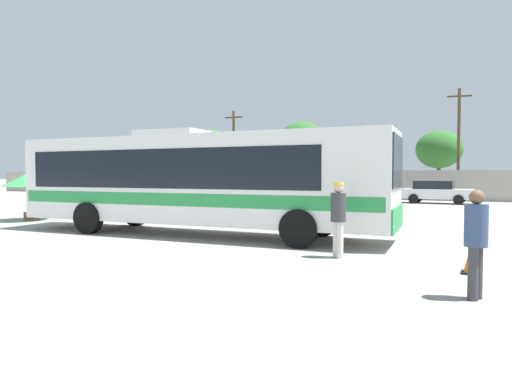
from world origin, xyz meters
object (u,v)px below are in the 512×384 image
at_px(roadside_tree_left, 210,148).
at_px(roadside_tree_midleft, 301,141).
at_px(parked_car_rightmost_white, 436,191).
at_px(roadside_tree_midright, 439,150).
at_px(parked_car_leftmost_black, 207,188).
at_px(coach_bus_white_green, 193,179).
at_px(attendant_by_bus_door, 338,215).
at_px(parked_car_second_silver, 278,189).
at_px(utility_pole_far, 234,151).
at_px(passenger_waiting_on_apron, 476,238).
at_px(utility_pole_near, 459,142).
at_px(parked_car_third_dark_blue, 348,191).
at_px(traffic_cone_on_apron, 472,258).
at_px(vendor_umbrella_near_gate_green, 31,180).

relative_size(roadside_tree_left, roadside_tree_midleft, 0.96).
bearing_deg(parked_car_rightmost_white, roadside_tree_midright, 90.65).
bearing_deg(parked_car_leftmost_black, coach_bus_white_green, -61.21).
distance_m(attendant_by_bus_door, parked_car_second_silver, 24.17).
xyz_separation_m(utility_pole_far, roadside_tree_midleft, (6.69, 0.10, 0.80)).
relative_size(parked_car_rightmost_white, roadside_tree_midleft, 0.69).
bearing_deg(passenger_waiting_on_apron, utility_pole_near, 89.79).
bearing_deg(parked_car_second_silver, utility_pole_far, 139.61).
distance_m(parked_car_second_silver, parked_car_third_dark_blue, 5.67).
bearing_deg(roadside_tree_midright, parked_car_leftmost_black, -151.31).
height_order(utility_pole_near, traffic_cone_on_apron, utility_pole_near).
relative_size(parked_car_leftmost_black, utility_pole_near, 0.49).
bearing_deg(traffic_cone_on_apron, coach_bus_white_green, 161.05).
height_order(coach_bus_white_green, parked_car_third_dark_blue, coach_bus_white_green).
xyz_separation_m(coach_bus_white_green, traffic_cone_on_apron, (8.09, -2.78, -1.52)).
distance_m(coach_bus_white_green, vendor_umbrella_near_gate_green, 8.73).
bearing_deg(roadside_tree_midright, roadside_tree_midleft, -161.05).
distance_m(parked_car_rightmost_white, traffic_cone_on_apron, 22.69).
xyz_separation_m(parked_car_second_silver, utility_pole_far, (-6.70, 5.70, 3.35)).
xyz_separation_m(parked_car_leftmost_black, utility_pole_near, (19.14, 6.53, 3.75)).
bearing_deg(roadside_tree_left, parked_car_second_silver, -34.35).
xyz_separation_m(attendant_by_bus_door, parked_car_second_silver, (-9.87, 22.06, -0.22)).
bearing_deg(traffic_cone_on_apron, parked_car_rightmost_white, 93.30).
relative_size(passenger_waiting_on_apron, vendor_umbrella_near_gate_green, 0.76).
xyz_separation_m(attendant_by_bus_door, parked_car_leftmost_black, (-16.24, 22.09, -0.22)).
xyz_separation_m(attendant_by_bus_door, utility_pole_near, (2.90, 28.62, 3.53)).
height_order(parked_car_leftmost_black, parked_car_third_dark_blue, parked_car_leftmost_black).
bearing_deg(parked_car_third_dark_blue, roadside_tree_midleft, 130.25).
height_order(passenger_waiting_on_apron, parked_car_third_dark_blue, passenger_waiting_on_apron).
bearing_deg(parked_car_leftmost_black, parked_car_rightmost_white, -0.20).
height_order(coach_bus_white_green, passenger_waiting_on_apron, coach_bus_white_green).
height_order(parked_car_leftmost_black, utility_pole_far, utility_pole_far).
distance_m(coach_bus_white_green, roadside_tree_midleft, 26.30).
height_order(coach_bus_white_green, attendant_by_bus_door, coach_bus_white_green).
bearing_deg(parked_car_third_dark_blue, attendant_by_bus_door, -78.64).
bearing_deg(utility_pole_far, roadside_tree_midleft, 0.86).
bearing_deg(roadside_tree_midleft, attendant_by_bus_door, -70.47).
relative_size(parked_car_leftmost_black, roadside_tree_midright, 0.74).
bearing_deg(coach_bus_white_green, roadside_tree_left, 118.36).
bearing_deg(coach_bus_white_green, passenger_waiting_on_apron, -30.53).
relative_size(parked_car_rightmost_white, roadside_tree_left, 0.72).
bearing_deg(roadside_tree_midleft, passenger_waiting_on_apron, -67.43).
xyz_separation_m(vendor_umbrella_near_gate_green, roadside_tree_left, (-5.68, 25.52, 2.85)).
bearing_deg(traffic_cone_on_apron, utility_pole_near, 89.82).
bearing_deg(roadside_tree_midright, attendant_by_bus_door, -92.51).
relative_size(parked_car_second_silver, utility_pole_far, 0.55).
relative_size(attendant_by_bus_door, parked_car_leftmost_black, 0.42).
distance_m(parked_car_leftmost_black, parked_car_rightmost_white, 17.74).
bearing_deg(utility_pole_near, traffic_cone_on_apron, -90.18).
relative_size(parked_car_rightmost_white, traffic_cone_on_apron, 7.17).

